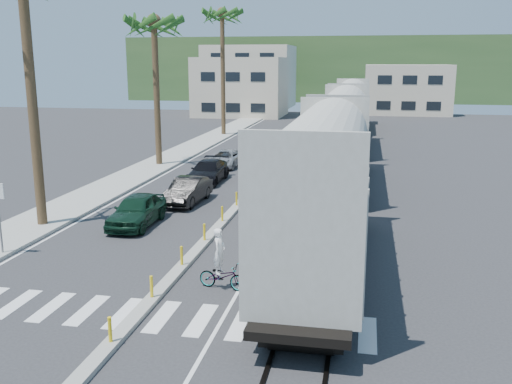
% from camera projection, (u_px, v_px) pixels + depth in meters
% --- Properties ---
extents(ground, '(140.00, 140.00, 0.00)m').
position_uv_depth(ground, '(163.00, 289.00, 18.97)').
color(ground, '#28282B').
rests_on(ground, ground).
extents(sidewalk, '(3.00, 90.00, 0.15)m').
position_uv_depth(sidewalk, '(170.00, 158.00, 44.46)').
color(sidewalk, gray).
rests_on(sidewalk, ground).
extents(rails, '(1.56, 100.00, 0.06)m').
position_uv_depth(rails, '(347.00, 158.00, 44.83)').
color(rails, black).
rests_on(rails, ground).
extents(median, '(0.45, 60.00, 0.85)m').
position_uv_depth(median, '(266.00, 174.00, 38.05)').
color(median, gray).
rests_on(median, ground).
extents(crosswalk, '(14.00, 2.20, 0.01)m').
position_uv_depth(crosswalk, '(140.00, 315.00, 17.06)').
color(crosswalk, silver).
rests_on(crosswalk, ground).
extents(lane_markings, '(9.42, 90.00, 0.01)m').
position_uv_depth(lane_markings, '(250.00, 161.00, 43.29)').
color(lane_markings, silver).
rests_on(lane_markings, ground).
extents(freight_train, '(3.00, 60.94, 5.85)m').
position_uv_depth(freight_train, '(345.00, 128.00, 39.66)').
color(freight_train, '#A6A498').
rests_on(freight_train, ground).
extents(palm_trees, '(3.50, 37.20, 13.75)m').
position_uv_depth(palm_trees, '(160.00, 12.00, 39.79)').
color(palm_trees, brown).
rests_on(palm_trees, ground).
extents(buildings, '(38.00, 27.00, 10.00)m').
position_uv_depth(buildings, '(283.00, 82.00, 87.76)').
color(buildings, beige).
rests_on(buildings, ground).
extents(hillside, '(80.00, 20.00, 12.00)m').
position_uv_depth(hillside, '(336.00, 69.00, 113.34)').
color(hillside, '#385628').
rests_on(hillside, ground).
extents(car_lead, '(1.87, 4.36, 1.46)m').
position_uv_depth(car_lead, '(137.00, 210.00, 26.22)').
color(car_lead, black).
rests_on(car_lead, ground).
extents(car_second, '(1.95, 4.33, 1.37)m').
position_uv_depth(car_second, '(188.00, 191.00, 30.40)').
color(car_second, black).
rests_on(car_second, ground).
extents(car_third, '(1.92, 4.71, 1.37)m').
position_uv_depth(car_third, '(208.00, 171.00, 35.75)').
color(car_third, black).
rests_on(car_third, ground).
extents(car_rear, '(2.51, 4.57, 1.20)m').
position_uv_depth(car_rear, '(225.00, 159.00, 40.98)').
color(car_rear, '#B4B6B9').
rests_on(car_rear, ground).
extents(cyclist, '(1.15, 1.88, 2.09)m').
position_uv_depth(cyclist, '(222.00, 270.00, 18.88)').
color(cyclist, '#9EA0A5').
rests_on(cyclist, ground).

